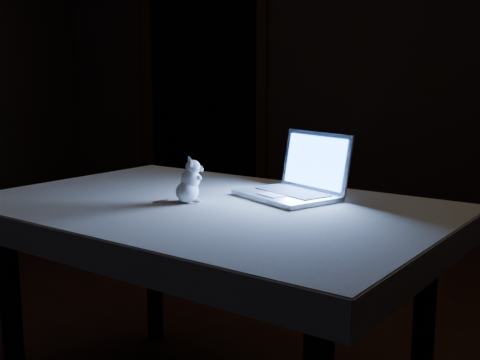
% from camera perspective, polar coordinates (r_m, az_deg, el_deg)
% --- Properties ---
extents(floor, '(5.00, 5.00, 0.00)m').
position_cam_1_polar(floor, '(2.60, 3.86, -15.69)').
color(floor, black).
rests_on(floor, ground).
extents(back_wall, '(4.50, 0.04, 2.60)m').
position_cam_1_polar(back_wall, '(4.84, 9.40, 11.81)').
color(back_wall, black).
rests_on(back_wall, ground).
extents(doorway, '(1.06, 0.36, 2.13)m').
position_cam_1_polar(doorway, '(5.04, -3.39, 9.17)').
color(doorway, black).
rests_on(doorway, back_wall).
extents(table, '(1.58, 1.32, 0.72)m').
position_cam_1_polar(table, '(1.98, -2.88, -12.69)').
color(table, black).
rests_on(table, floor).
extents(tablecloth, '(1.73, 1.55, 0.09)m').
position_cam_1_polar(tablecloth, '(1.93, -2.98, -3.14)').
color(tablecloth, beige).
rests_on(tablecloth, table).
extents(laptop, '(0.41, 0.41, 0.21)m').
position_cam_1_polar(laptop, '(1.93, 4.43, 1.33)').
color(laptop, '#B4B3B8').
rests_on(laptop, tablecloth).
extents(plush_mouse, '(0.14, 0.14, 0.14)m').
position_cam_1_polar(plush_mouse, '(1.87, -5.04, -0.02)').
color(plush_mouse, white).
rests_on(plush_mouse, tablecloth).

